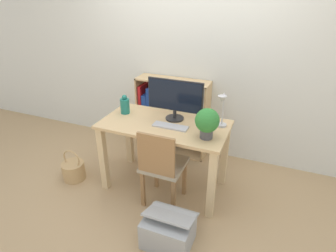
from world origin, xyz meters
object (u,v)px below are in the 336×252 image
monitor (175,97)px  bookshelf (161,122)px  keyboard (170,126)px  basket (74,170)px  vase (125,105)px  desk_lamp (222,108)px  potted_plant (207,122)px  chair (162,165)px  storage_box (168,230)px

monitor → bookshelf: 0.95m
keyboard → basket: (-1.11, -0.23, -0.67)m
vase → bookshelf: bearing=78.3°
keyboard → monitor: bearing=97.7°
vase → desk_lamp: (1.04, 0.03, 0.12)m
desk_lamp → basket: bearing=-166.1°
desk_lamp → potted_plant: size_ratio=1.23×
chair → bookshelf: 1.11m
keyboard → potted_plant: potted_plant is taller
monitor → chair: (0.03, -0.42, -0.54)m
keyboard → storage_box: 0.96m
potted_plant → chair: 0.62m
monitor → keyboard: 0.30m
keyboard → vase: vase is taller
desk_lamp → basket: 1.84m
bookshelf → vase: bearing=-101.7°
bookshelf → basket: (-0.66, -1.01, -0.29)m
desk_lamp → storage_box: size_ratio=0.83×
vase → storage_box: bearing=-43.9°
desk_lamp → basket: desk_lamp is taller
chair → storage_box: size_ratio=2.03×
potted_plant → vase: bearing=167.9°
vase → potted_plant: (0.96, -0.21, 0.07)m
monitor → desk_lamp: monitor is taller
desk_lamp → bookshelf: 1.25m
monitor → desk_lamp: 0.49m
chair → desk_lamp: bearing=48.8°
potted_plant → storage_box: (-0.13, -0.59, -0.80)m
storage_box → potted_plant: bearing=77.3°
potted_plant → storage_box: 1.00m
potted_plant → basket: potted_plant is taller
monitor → bookshelf: size_ratio=0.59×
bookshelf → storage_box: (0.69, -1.45, -0.26)m
desk_lamp → bookshelf: desk_lamp is taller
monitor → potted_plant: 0.50m
basket → storage_box: size_ratio=0.90×
keyboard → storage_box: size_ratio=0.83×
potted_plant → chair: potted_plant is taller
potted_plant → storage_box: bearing=-102.7°
vase → chair: (0.58, -0.36, -0.39)m
vase → bookshelf: 0.81m
keyboard → storage_box: keyboard is taller
potted_plant → bookshelf: 1.31m
keyboard → bookshelf: bearing=119.6°
vase → basket: 0.99m
keyboard → basket: keyboard is taller
monitor → basket: size_ratio=1.53×
monitor → chair: size_ratio=0.68×
monitor → potted_plant: size_ratio=2.04×
vase → keyboard: bearing=-12.8°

